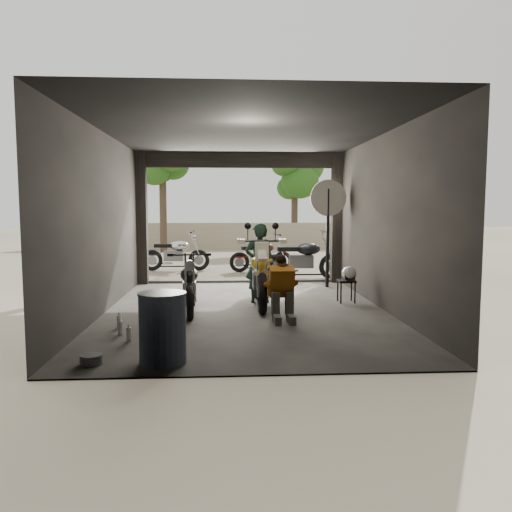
{
  "coord_description": "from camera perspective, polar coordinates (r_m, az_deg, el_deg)",
  "views": [
    {
      "loc": [
        -0.35,
        -8.85,
        1.86
      ],
      "look_at": [
        0.22,
        0.6,
        0.95
      ],
      "focal_mm": 35.0,
      "sensor_mm": 36.0,
      "label": 1
    }
  ],
  "objects": [
    {
      "name": "garage",
      "position": [
        9.42,
        -1.31,
        1.95
      ],
      "size": [
        7.0,
        7.13,
        3.2
      ],
      "color": "#2D2B28",
      "rests_on": "ground"
    },
    {
      "name": "tree_left",
      "position": [
        21.62,
        -10.67,
        11.03
      ],
      "size": [
        2.2,
        2.2,
        5.6
      ],
      "color": "#382B1E",
      "rests_on": "ground"
    },
    {
      "name": "helmet",
      "position": [
        9.91,
        10.58,
        -1.94
      ],
      "size": [
        0.38,
        0.39,
        0.27
      ],
      "primitive_type": "ellipsoid",
      "rotation": [
        0.0,
        0.0,
        -0.41
      ],
      "color": "silver",
      "rests_on": "stool"
    },
    {
      "name": "boundary_wall",
      "position": [
        22.89,
        -2.56,
        2.31
      ],
      "size": [
        18.0,
        0.3,
        1.2
      ],
      "primitive_type": "cube",
      "color": "gray",
      "rests_on": "ground"
    },
    {
      "name": "tree_right",
      "position": [
        23.13,
        4.46,
        9.67
      ],
      "size": [
        2.2,
        2.2,
        5.0
      ],
      "color": "#382B1E",
      "rests_on": "ground"
    },
    {
      "name": "ground",
      "position": [
        9.05,
        -1.16,
        -6.37
      ],
      "size": [
        80.0,
        80.0,
        0.0
      ],
      "primitive_type": "plane",
      "color": "#7A6D56",
      "rests_on": "ground"
    },
    {
      "name": "outside_bike_a",
      "position": [
        15.03,
        -9.2,
        0.58
      ],
      "size": [
        1.78,
        0.78,
        1.19
      ],
      "primitive_type": null,
      "rotation": [
        0.0,
        0.0,
        1.54
      ],
      "color": "black",
      "rests_on": "ground"
    },
    {
      "name": "sign_post",
      "position": [
        11.66,
        8.24,
        4.68
      ],
      "size": [
        0.84,
        0.08,
        2.52
      ],
      "rotation": [
        0.0,
        0.0,
        0.34
      ],
      "color": "black",
      "rests_on": "ground"
    },
    {
      "name": "outside_bike_b",
      "position": [
        14.61,
        0.6,
        0.36
      ],
      "size": [
        1.74,
        0.96,
        1.11
      ],
      "primitive_type": null,
      "rotation": [
        0.0,
        0.0,
        1.75
      ],
      "color": "#3F0F0F",
      "rests_on": "ground"
    },
    {
      "name": "oil_drum",
      "position": [
        6.07,
        -10.63,
        -8.23
      ],
      "size": [
        0.61,
        0.61,
        0.86
      ],
      "primitive_type": "cylinder",
      "rotation": [
        0.0,
        0.0,
        0.11
      ],
      "color": "#42536F",
      "rests_on": "ground"
    },
    {
      "name": "left_bike",
      "position": [
        8.96,
        -7.65,
        -2.95
      ],
      "size": [
        0.82,
        1.69,
        1.1
      ],
      "primitive_type": null,
      "rotation": [
        0.0,
        0.0,
        0.09
      ],
      "color": "black",
      "rests_on": "ground"
    },
    {
      "name": "mechanic",
      "position": [
        8.15,
        3.04,
        -3.92
      ],
      "size": [
        0.57,
        0.75,
        1.06
      ],
      "primitive_type": null,
      "rotation": [
        0.0,
        0.0,
        0.04
      ],
      "color": "#B86D18",
      "rests_on": "ground"
    },
    {
      "name": "stool",
      "position": [
        9.93,
        10.29,
        -3.13
      ],
      "size": [
        0.33,
        0.33,
        0.46
      ],
      "rotation": [
        0.0,
        0.0,
        -0.06
      ],
      "color": "black",
      "rests_on": "ground"
    },
    {
      "name": "main_bike",
      "position": [
        9.41,
        0.44,
        -1.81
      ],
      "size": [
        0.84,
        2.0,
        1.33
      ],
      "primitive_type": null,
      "rotation": [
        0.0,
        0.0,
        -0.01
      ],
      "color": "beige",
      "rests_on": "ground"
    },
    {
      "name": "rider",
      "position": [
        9.72,
        0.4,
        -0.85
      ],
      "size": [
        0.59,
        0.4,
        1.57
      ],
      "primitive_type": "imported",
      "rotation": [
        0.0,
        0.0,
        3.11
      ],
      "color": "black",
      "rests_on": "ground"
    },
    {
      "name": "outside_bike_c",
      "position": [
        12.97,
        5.43,
        0.07
      ],
      "size": [
        1.9,
        0.8,
        1.28
      ],
      "primitive_type": null,
      "rotation": [
        0.0,
        0.0,
        1.58
      ],
      "color": "black",
      "rests_on": "ground"
    }
  ]
}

